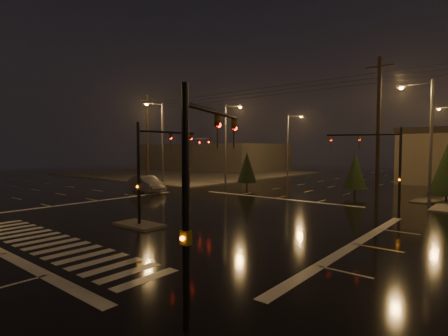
# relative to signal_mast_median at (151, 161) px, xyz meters

# --- Properties ---
(ground) EXTENTS (140.00, 140.00, 0.00)m
(ground) POSITION_rel_signal_mast_median_xyz_m (-0.00, 3.07, -3.75)
(ground) COLOR black
(ground) RESTS_ON ground
(sidewalk_nw) EXTENTS (36.00, 36.00, 0.12)m
(sidewalk_nw) POSITION_rel_signal_mast_median_xyz_m (-30.00, 33.07, -3.69)
(sidewalk_nw) COLOR #4C4944
(sidewalk_nw) RESTS_ON ground
(median_island) EXTENTS (3.00, 1.60, 0.15)m
(median_island) POSITION_rel_signal_mast_median_xyz_m (-0.00, -0.93, -3.68)
(median_island) COLOR #4C4944
(median_island) RESTS_ON ground
(crosswalk) EXTENTS (15.00, 2.60, 0.01)m
(crosswalk) POSITION_rel_signal_mast_median_xyz_m (-0.00, -5.93, -3.75)
(crosswalk) COLOR beige
(crosswalk) RESTS_ON ground
(stop_bar_near) EXTENTS (16.00, 0.50, 0.01)m
(stop_bar_near) POSITION_rel_signal_mast_median_xyz_m (-0.00, -7.93, -3.75)
(stop_bar_near) COLOR beige
(stop_bar_near) RESTS_ON ground
(stop_bar_far) EXTENTS (16.00, 0.50, 0.01)m
(stop_bar_far) POSITION_rel_signal_mast_median_xyz_m (-0.00, 14.07, -3.75)
(stop_bar_far) COLOR beige
(stop_bar_far) RESTS_ON ground
(commercial_block) EXTENTS (30.00, 18.00, 5.60)m
(commercial_block) POSITION_rel_signal_mast_median_xyz_m (-35.00, 45.07, -0.95)
(commercial_block) COLOR #443F3C
(commercial_block) RESTS_ON ground
(signal_mast_median) EXTENTS (0.25, 4.59, 6.00)m
(signal_mast_median) POSITION_rel_signal_mast_median_xyz_m (0.00, 0.00, 0.00)
(signal_mast_median) COLOR black
(signal_mast_median) RESTS_ON ground
(signal_mast_ne) EXTENTS (4.84, 1.86, 6.00)m
(signal_mast_ne) POSITION_rel_signal_mast_median_xyz_m (9.50, 13.21, 0.04)
(signal_mast_ne) COLOR black
(signal_mast_ne) RESTS_ON ground
(signal_mast_nw) EXTENTS (4.84, 1.86, 6.00)m
(signal_mast_nw) POSITION_rel_signal_mast_median_xyz_m (-9.50, 13.21, 0.04)
(signal_mast_nw) COLOR black
(signal_mast_nw) RESTS_ON ground
(signal_mast_se) EXTENTS (1.55, 3.87, 6.00)m
(signal_mast_se) POSITION_rel_signal_mast_median_xyz_m (10.23, -6.68, -0.04)
(signal_mast_se) COLOR black
(signal_mast_se) RESTS_ON ground
(streetlight_1) EXTENTS (2.77, 0.32, 10.00)m
(streetlight_1) POSITION_rel_signal_mast_median_xyz_m (-11.18, 21.07, 2.05)
(streetlight_1) COLOR #38383A
(streetlight_1) RESTS_ON ground
(streetlight_2) EXTENTS (2.77, 0.32, 10.00)m
(streetlight_2) POSITION_rel_signal_mast_median_xyz_m (-11.18, 37.07, 2.05)
(streetlight_2) COLOR #38383A
(streetlight_2) RESTS_ON ground
(streetlight_3) EXTENTS (2.77, 0.32, 10.00)m
(streetlight_3) POSITION_rel_signal_mast_median_xyz_m (11.18, 19.07, 2.05)
(streetlight_3) COLOR #38383A
(streetlight_3) RESTS_ON ground
(streetlight_5) EXTENTS (0.32, 2.77, 10.00)m
(streetlight_5) POSITION_rel_signal_mast_median_xyz_m (-16.00, 14.26, 2.05)
(streetlight_5) COLOR #38383A
(streetlight_5) RESTS_ON ground
(utility_pole_0) EXTENTS (2.20, 0.32, 12.00)m
(utility_pole_0) POSITION_rel_signal_mast_median_xyz_m (-22.00, 17.07, 2.38)
(utility_pole_0) COLOR black
(utility_pole_0) RESTS_ON ground
(utility_pole_1) EXTENTS (2.20, 0.32, 12.00)m
(utility_pole_1) POSITION_rel_signal_mast_median_xyz_m (8.00, 17.07, 2.38)
(utility_pole_1) COLOR black
(utility_pole_1) RESTS_ON ground
(conifer_0) EXTENTS (2.71, 2.71, 4.94)m
(conifer_0) POSITION_rel_signal_mast_median_xyz_m (12.49, 20.53, -0.93)
(conifer_0) COLOR black
(conifer_0) RESTS_ON ground
(conifer_3) EXTENTS (2.20, 2.20, 4.14)m
(conifer_3) POSITION_rel_signal_mast_median_xyz_m (-6.63, 18.97, -1.33)
(conifer_3) COLOR black
(conifer_3) RESTS_ON ground
(conifer_4) EXTENTS (2.16, 2.16, 4.08)m
(conifer_4) POSITION_rel_signal_mast_median_xyz_m (5.11, 20.24, -1.36)
(conifer_4) COLOR black
(conifer_4) RESTS_ON ground
(car_crossing) EXTENTS (5.33, 2.66, 1.68)m
(car_crossing) POSITION_rel_signal_mast_median_xyz_m (-12.89, 9.71, -2.91)
(car_crossing) COLOR slate
(car_crossing) RESTS_ON ground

